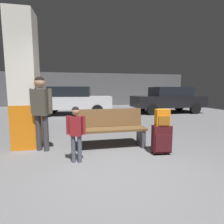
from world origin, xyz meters
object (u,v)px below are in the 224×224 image
object	(u,v)px
parked_car_far	(73,100)
adult	(41,106)
child	(76,128)
backpack_bright	(162,118)
parked_car_side	(168,99)
structural_pillar	(25,82)
bench	(111,129)
suitcase	(162,139)

from	to	relation	value
parked_car_far	adult	bearing A→B (deg)	-94.58
child	adult	bearing A→B (deg)	133.49
backpack_bright	child	xyz separation A→B (m)	(-1.74, -0.10, -0.13)
adult	parked_car_side	size ratio (longest dim) A/B	0.39
parked_car_side	parked_car_far	size ratio (longest dim) A/B	0.96
structural_pillar	bench	distance (m)	2.23
bench	parked_car_far	distance (m)	5.86
backpack_bright	bench	bearing A→B (deg)	146.45
structural_pillar	backpack_bright	distance (m)	3.14
adult	parked_car_far	bearing A→B (deg)	85.42
child	backpack_bright	bearing A→B (deg)	3.37
adult	structural_pillar	bearing A→B (deg)	139.02
bench	structural_pillar	bearing A→B (deg)	168.53
parked_car_side	parked_car_far	bearing A→B (deg)	178.04
backpack_bright	parked_car_far	bearing A→B (deg)	107.61
parked_car_far	child	bearing A→B (deg)	-87.45
bench	adult	xyz separation A→B (m)	(-1.52, 0.05, 0.56)
suitcase	child	bearing A→B (deg)	-176.61
structural_pillar	backpack_bright	bearing A→B (deg)	-19.63
backpack_bright	adult	xyz separation A→B (m)	(-2.48, 0.68, 0.23)
backpack_bright	parked_car_side	world-z (taller)	parked_car_side
backpack_bright	parked_car_far	world-z (taller)	parked_car_far
suitcase	backpack_bright	world-z (taller)	backpack_bright
structural_pillar	parked_car_far	bearing A→B (deg)	80.98
child	parked_car_far	bearing A→B (deg)	92.55
bench	parked_car_side	xyz separation A→B (m)	(4.44, 5.56, 0.36)
bench	child	world-z (taller)	child
suitcase	adult	bearing A→B (deg)	164.60
parked_car_side	bench	bearing A→B (deg)	-128.60
suitcase	parked_car_side	distance (m)	7.12
backpack_bright	adult	size ratio (longest dim) A/B	0.21
structural_pillar	bench	size ratio (longest dim) A/B	1.89
bench	parked_car_side	distance (m)	7.12
suitcase	backpack_bright	size ratio (longest dim) A/B	1.78
child	parked_car_side	xyz separation A→B (m)	(5.21, 6.30, 0.16)
backpack_bright	parked_car_side	size ratio (longest dim) A/B	0.08
structural_pillar	parked_car_far	world-z (taller)	structural_pillar
child	adult	size ratio (longest dim) A/B	0.64
backpack_bright	child	world-z (taller)	child
bench	backpack_bright	bearing A→B (deg)	-33.55
bench	suitcase	size ratio (longest dim) A/B	2.67
structural_pillar	backpack_bright	world-z (taller)	structural_pillar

